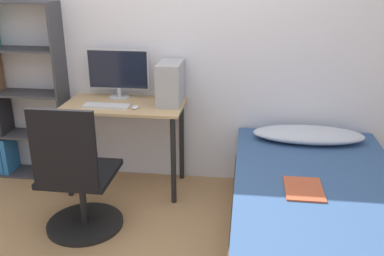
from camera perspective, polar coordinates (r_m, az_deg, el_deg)
wall_back at (r=3.72m, az=-1.91°, el=11.32°), size 8.00×0.05×2.50m
desk at (r=3.68m, az=-8.94°, el=1.16°), size 1.01×0.54×0.78m
bookshelf at (r=4.20m, az=-23.17°, el=4.06°), size 0.75×0.27×1.59m
office_chair at (r=3.22m, az=-15.00°, el=-7.45°), size 0.57×0.57×1.00m
bed at (r=3.07m, az=16.43°, el=-11.58°), size 1.17×2.05×0.52m
pillow at (r=3.61m, az=15.23°, el=-0.85°), size 0.89×0.36×0.11m
magazine at (r=2.85m, az=14.67°, el=-7.86°), size 0.24×0.32×0.01m
monitor at (r=3.76m, az=-9.84°, el=7.41°), size 0.54×0.18×0.42m
keyboard at (r=3.57m, az=-11.31°, el=2.90°), size 0.38×0.12×0.02m
pc_tower at (r=3.57m, az=-2.87°, el=6.02°), size 0.19×0.36×0.35m
mouse at (r=3.50m, az=-7.57°, el=2.78°), size 0.06×0.09×0.02m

